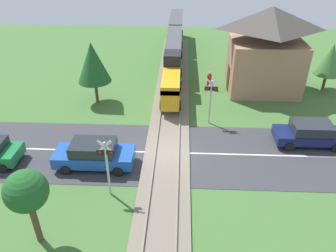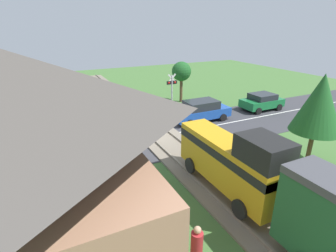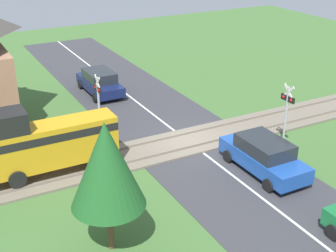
# 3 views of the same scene
# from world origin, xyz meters

# --- Properties ---
(ground_plane) EXTENTS (60.00, 60.00, 0.00)m
(ground_plane) POSITION_xyz_m (0.00, 0.00, 0.00)
(ground_plane) COLOR #426B33
(road_surface) EXTENTS (48.00, 6.40, 0.02)m
(road_surface) POSITION_xyz_m (0.00, 0.00, 0.01)
(road_surface) COLOR #38383D
(road_surface) RESTS_ON ground_plane
(track_bed) EXTENTS (2.80, 48.00, 0.24)m
(track_bed) POSITION_xyz_m (0.00, 0.00, 0.07)
(track_bed) COLOR #756B5B
(track_bed) RESTS_ON ground_plane
(car_near_crossing) EXTENTS (4.57, 1.97, 1.61)m
(car_near_crossing) POSITION_xyz_m (-4.16, -1.44, 0.83)
(car_near_crossing) COLOR #1E4CA8
(car_near_crossing) RESTS_ON ground_plane
(car_behind_queue) EXTENTS (3.67, 2.00, 1.45)m
(car_behind_queue) POSITION_xyz_m (-10.47, -1.44, 0.77)
(car_behind_queue) COLOR #197038
(car_behind_queue) RESTS_ON ground_plane
(crossing_signal_west_approach) EXTENTS (0.90, 0.18, 3.40)m
(crossing_signal_west_approach) POSITION_xyz_m (-2.81, -3.78, 2.16)
(crossing_signal_west_approach) COLOR #B7B7B7
(crossing_signal_west_approach) RESTS_ON ground_plane
(crossing_signal_east_approach) EXTENTS (0.90, 0.18, 3.40)m
(crossing_signal_east_approach) POSITION_xyz_m (2.81, 3.78, 2.16)
(crossing_signal_east_approach) COLOR #B7B7B7
(crossing_signal_east_approach) RESTS_ON ground_plane
(station_building) EXTENTS (6.17, 4.78, 6.91)m
(station_building) POSITION_xyz_m (7.62, 9.57, 3.40)
(station_building) COLOR #AD7A5B
(station_building) RESTS_ON ground_plane
(pedestrian_by_station) EXTENTS (0.38, 0.38, 1.52)m
(pedestrian_by_station) POSITION_xyz_m (3.16, 9.68, 0.69)
(pedestrian_by_station) COLOR #B2282D
(pedestrian_by_station) RESTS_ON ground_plane
(tree_roadside_hedge) EXTENTS (2.54, 2.54, 4.86)m
(tree_roadside_hedge) POSITION_xyz_m (-5.92, 6.68, 3.32)
(tree_roadside_hedge) COLOR brown
(tree_roadside_hedge) RESTS_ON ground_plane
(tree_beyond_track) EXTENTS (1.81, 1.81, 3.83)m
(tree_beyond_track) POSITION_xyz_m (-5.39, -6.87, 2.88)
(tree_beyond_track) COLOR brown
(tree_beyond_track) RESTS_ON ground_plane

